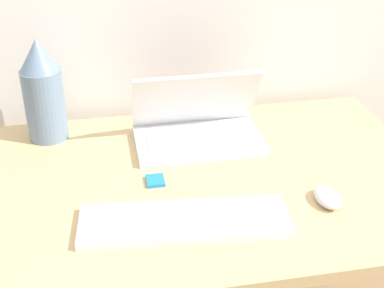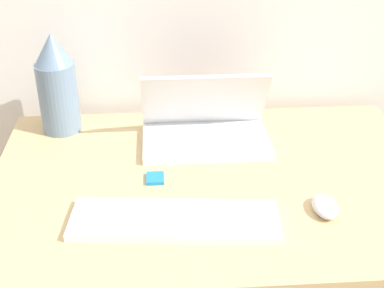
{
  "view_description": "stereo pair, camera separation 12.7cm",
  "coord_description": "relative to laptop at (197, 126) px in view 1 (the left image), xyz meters",
  "views": [
    {
      "loc": [
        -0.26,
        -0.71,
        1.46
      ],
      "look_at": [
        -0.05,
        0.37,
        0.83
      ],
      "focal_mm": 50.0,
      "sensor_mm": 36.0,
      "label": 1
    },
    {
      "loc": [
        -0.13,
        -0.73,
        1.46
      ],
      "look_at": [
        -0.05,
        0.37,
        0.83
      ],
      "focal_mm": 50.0,
      "sensor_mm": 36.0,
      "label": 2
    }
  ],
  "objects": [
    {
      "name": "desk",
      "position": [
        0.01,
        -0.19,
        -0.14
      ],
      "size": [
        1.11,
        0.75,
        0.73
      ],
      "color": "tan",
      "rests_on": "ground_plane"
    },
    {
      "name": "laptop",
      "position": [
        0.0,
        0.0,
        0.0
      ],
      "size": [
        0.34,
        0.21,
        0.2
      ],
      "color": "white",
      "rests_on": "desk"
    },
    {
      "name": "keyboard",
      "position": [
        -0.1,
        -0.36,
        -0.04
      ],
      "size": [
        0.47,
        0.18,
        0.02
      ],
      "color": "white",
      "rests_on": "desk"
    },
    {
      "name": "mouse",
      "position": [
        0.24,
        -0.34,
        -0.03
      ],
      "size": [
        0.06,
        0.09,
        0.03
      ],
      "color": "silver",
      "rests_on": "desk"
    },
    {
      "name": "vase",
      "position": [
        -0.41,
        0.1,
        0.09
      ],
      "size": [
        0.11,
        0.11,
        0.29
      ],
      "color": "slate",
      "rests_on": "desk"
    },
    {
      "name": "mp3_player",
      "position": [
        -0.14,
        -0.19,
        -0.04
      ],
      "size": [
        0.04,
        0.05,
        0.01
      ],
      "color": "#1E7FB7",
      "rests_on": "desk"
    }
  ]
}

